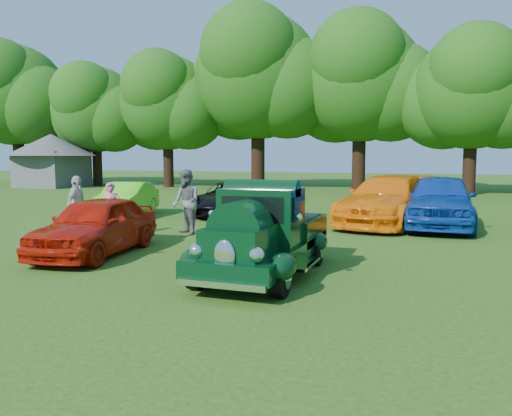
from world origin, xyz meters
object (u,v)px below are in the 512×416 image
(back_car_orange, at_px, (388,200))
(spectator_pink, at_px, (111,209))
(red_convertible, at_px, (96,225))
(back_car_black, at_px, (229,199))
(spectator_grey, at_px, (186,202))
(back_car_lime, at_px, (127,200))
(gazebo, at_px, (52,154))
(hero_pickup, at_px, (265,237))
(back_car_blue, at_px, (440,201))
(spectator_white, at_px, (77,205))

(back_car_orange, distance_m, spectator_pink, 8.81)
(red_convertible, relative_size, back_car_black, 0.87)
(red_convertible, height_order, spectator_grey, spectator_grey)
(red_convertible, height_order, back_car_lime, red_convertible)
(gazebo, bearing_deg, hero_pickup, -41.43)
(hero_pickup, height_order, back_car_blue, back_car_blue)
(hero_pickup, height_order, back_car_orange, hero_pickup)
(back_car_lime, height_order, back_car_orange, back_car_orange)
(spectator_white, bearing_deg, back_car_lime, 1.20)
(back_car_blue, bearing_deg, gazebo, 155.07)
(spectator_pink, xyz_separation_m, spectator_grey, (1.87, 0.97, 0.19))
(hero_pickup, distance_m, back_car_lime, 10.51)
(red_convertible, distance_m, spectator_pink, 2.72)
(hero_pickup, height_order, red_convertible, hero_pickup)
(back_car_lime, relative_size, back_car_orange, 0.70)
(back_car_lime, relative_size, back_car_black, 0.86)
(back_car_lime, xyz_separation_m, back_car_blue, (11.04, 0.80, 0.22))
(gazebo, bearing_deg, back_car_lime, -41.22)
(hero_pickup, distance_m, spectator_grey, 5.39)
(back_car_black, distance_m, back_car_blue, 7.67)
(spectator_grey, distance_m, spectator_white, 3.22)
(back_car_black, height_order, back_car_blue, back_car_blue)
(red_convertible, xyz_separation_m, back_car_black, (-0.11, 8.23, -0.04))
(back_car_blue, bearing_deg, spectator_white, -153.04)
(back_car_black, xyz_separation_m, spectator_white, (-2.39, -5.82, 0.22))
(spectator_grey, xyz_separation_m, gazebo, (-19.94, 16.98, 1.45))
(back_car_orange, xyz_separation_m, spectator_pink, (-7.20, -5.07, -0.05))
(back_car_orange, height_order, spectator_white, spectator_white)
(red_convertible, height_order, back_car_blue, back_car_blue)
(red_convertible, height_order, back_car_orange, back_car_orange)
(red_convertible, xyz_separation_m, spectator_white, (-2.50, 2.40, 0.17))
(spectator_grey, relative_size, gazebo, 0.30)
(hero_pickup, xyz_separation_m, back_car_orange, (1.61, 8.00, 0.09))
(back_car_blue, bearing_deg, back_car_orange, 174.27)
(back_car_orange, bearing_deg, spectator_white, -136.44)
(back_car_lime, xyz_separation_m, gazebo, (-15.82, 13.86, 1.76))
(hero_pickup, xyz_separation_m, red_convertible, (-4.29, 0.54, -0.05))
(spectator_pink, distance_m, spectator_grey, 2.12)
(back_car_lime, bearing_deg, hero_pickup, -56.27)
(spectator_grey, bearing_deg, back_car_lime, -179.74)
(back_car_black, bearing_deg, back_car_lime, -162.33)
(spectator_white, bearing_deg, spectator_pink, -104.13)
(back_car_orange, height_order, spectator_pink, back_car_orange)
(hero_pickup, xyz_separation_m, back_car_lime, (-7.83, 7.01, -0.08))
(back_car_orange, bearing_deg, spectator_grey, -129.88)
(red_convertible, bearing_deg, spectator_grey, 72.40)
(red_convertible, distance_m, back_car_lime, 7.38)
(back_car_black, distance_m, gazebo, 22.82)
(back_car_lime, distance_m, back_car_blue, 11.07)
(back_car_black, height_order, spectator_grey, spectator_grey)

